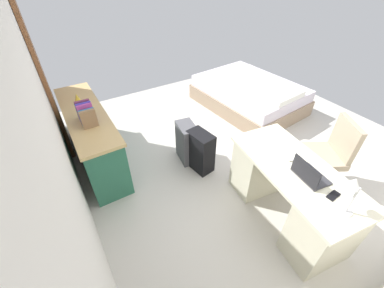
{
  "coord_description": "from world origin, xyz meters",
  "views": [
    {
      "loc": [
        -2.04,
        1.99,
        2.43
      ],
      "look_at": [
        -0.09,
        0.8,
        0.6
      ],
      "focal_mm": 23.05,
      "sensor_mm": 36.0,
      "label": 1
    }
  ],
  "objects": [
    {
      "name": "ground_plane",
      "position": [
        0.0,
        0.0,
        0.0
      ],
      "size": [
        5.39,
        5.39,
        0.0
      ],
      "primitive_type": "plane",
      "color": "beige"
    },
    {
      "name": "wall_back",
      "position": [
        0.0,
        2.14,
        1.27
      ],
      "size": [
        4.39,
        0.1,
        2.53
      ],
      "primitive_type": "cube",
      "color": "silver",
      "rests_on": "ground_plane"
    },
    {
      "name": "door_wooden",
      "position": [
        1.64,
        2.06,
        1.02
      ],
      "size": [
        0.88,
        0.05,
        2.04
      ],
      "primitive_type": "cube",
      "color": "brown",
      "rests_on": "ground_plane"
    },
    {
      "name": "desk",
      "position": [
        -1.1,
        0.21,
        0.39
      ],
      "size": [
        1.52,
        0.85,
        0.74
      ],
      "color": "beige",
      "rests_on": "ground_plane"
    },
    {
      "name": "office_chair",
      "position": [
        -0.98,
        -0.55,
        0.42
      ],
      "size": [
        0.63,
        0.63,
        0.94
      ],
      "color": "black",
      "rests_on": "ground_plane"
    },
    {
      "name": "credenza",
      "position": [
        0.97,
        1.76,
        0.4
      ],
      "size": [
        1.8,
        0.48,
        0.8
      ],
      "color": "#28664C",
      "rests_on": "ground_plane"
    },
    {
      "name": "bed",
      "position": [
        1.01,
        -1.14,
        0.24
      ],
      "size": [
        2.01,
        1.56,
        0.58
      ],
      "color": "gray",
      "rests_on": "ground_plane"
    },
    {
      "name": "suitcase_black",
      "position": [
        0.05,
        0.58,
        0.29
      ],
      "size": [
        0.39,
        0.27,
        0.58
      ],
      "primitive_type": "cube",
      "rotation": [
        0.0,
        0.0,
        0.14
      ],
      "color": "black",
      "rests_on": "ground_plane"
    },
    {
      "name": "suitcase_spare_grey",
      "position": [
        0.31,
        0.64,
        0.29
      ],
      "size": [
        0.39,
        0.27,
        0.58
      ],
      "primitive_type": "cube",
      "rotation": [
        0.0,
        0.0,
        -0.16
      ],
      "color": "#4C4C51",
      "rests_on": "ground_plane"
    },
    {
      "name": "laptop",
      "position": [
        -1.24,
        0.23,
        0.79
      ],
      "size": [
        0.34,
        0.26,
        0.21
      ],
      "color": "#333338",
      "rests_on": "desk"
    },
    {
      "name": "computer_mouse",
      "position": [
        -0.99,
        0.16,
        0.76
      ],
      "size": [
        0.07,
        0.11,
        0.03
      ],
      "primitive_type": "ellipsoid",
      "rotation": [
        0.0,
        0.0,
        -0.14
      ],
      "color": "white",
      "rests_on": "desk"
    },
    {
      "name": "cell_phone_near_laptop",
      "position": [
        -1.5,
        0.22,
        0.75
      ],
      "size": [
        0.08,
        0.14,
        0.01
      ],
      "primitive_type": "cube",
      "rotation": [
        0.0,
        0.0,
        0.08
      ],
      "color": "black",
      "rests_on": "desk"
    },
    {
      "name": "desk_lamp",
      "position": [
        -1.61,
        0.28,
        1.0
      ],
      "size": [
        0.16,
        0.11,
        0.34
      ],
      "color": "silver",
      "rests_on": "desk"
    },
    {
      "name": "book_row",
      "position": [
        0.72,
        1.76,
        0.91
      ],
      "size": [
        0.32,
        0.17,
        0.24
      ],
      "color": "#896747",
      "rests_on": "credenza"
    },
    {
      "name": "figurine_small",
      "position": [
        1.3,
        1.76,
        0.85
      ],
      "size": [
        0.08,
        0.08,
        0.11
      ],
      "primitive_type": "cone",
      "color": "gold",
      "rests_on": "credenza"
    }
  ]
}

